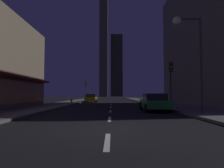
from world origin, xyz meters
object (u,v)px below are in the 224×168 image
car_parked_near (155,102)px  car_parked_far (92,98)px  traffic_light_near_right (172,74)px  street_lamp_right (190,40)px  fire_hydrant_far_left (72,101)px  traffic_light_far_left (87,86)px

car_parked_near → car_parked_far: 20.28m
car_parked_near → car_parked_far: size_ratio=1.00×
traffic_light_near_right → street_lamp_right: 4.96m
car_parked_near → street_lamp_right: 5.53m
traffic_light_near_right → street_lamp_right: street_lamp_right is taller
car_parked_near → fire_hydrant_far_left: 16.25m
car_parked_far → street_lamp_right: (8.98, -21.91, 4.33)m
car_parked_near → fire_hydrant_far_left: bearing=125.8°
car_parked_far → fire_hydrant_far_left: size_ratio=6.48×
car_parked_near → car_parked_far: bearing=110.8°
car_parked_near → fire_hydrant_far_left: size_ratio=6.48×
traffic_light_near_right → traffic_light_far_left: same height
car_parked_near → traffic_light_far_left: bearing=109.0°
fire_hydrant_far_left → street_lamp_right: 20.22m
car_parked_near → traffic_light_far_left: 28.06m
street_lamp_right → traffic_light_far_left: bearing=110.3°
car_parked_near → street_lamp_right: bearing=-58.9°
car_parked_far → traffic_light_far_left: size_ratio=1.01×
car_parked_far → traffic_light_near_right: traffic_light_near_right is taller
car_parked_near → car_parked_far: same height
car_parked_far → street_lamp_right: size_ratio=0.64×
car_parked_far → fire_hydrant_far_left: bearing=-111.7°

